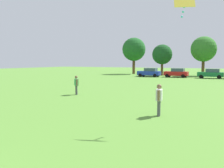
{
  "coord_description": "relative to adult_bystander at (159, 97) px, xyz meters",
  "views": [
    {
      "loc": [
        6.91,
        -1.58,
        3.01
      ],
      "look_at": [
        1.11,
        9.67,
        1.87
      ],
      "focal_mm": 40.56,
      "sensor_mm": 36.0,
      "label": 1
    }
  ],
  "objects": [
    {
      "name": "bystander_near_trees",
      "position": [
        -9.19,
        5.19,
        -0.03
      ],
      "size": [
        0.61,
        0.62,
        1.71
      ],
      "rotation": [
        0.0,
        0.0,
        5.47
      ],
      "color": "#4C4C51",
      "rests_on": "ground"
    },
    {
      "name": "tree_center",
      "position": [
        -3.23,
        41.57,
        4.4
      ],
      "size": [
        5.17,
        5.17,
        8.06
      ],
      "color": "brown",
      "rests_on": "ground"
    },
    {
      "name": "parked_car_green_2",
      "position": [
        -0.82,
        33.76,
        -0.19
      ],
      "size": [
        4.3,
        2.02,
        1.68
      ],
      "rotation": [
        0.0,
        0.0,
        3.14
      ],
      "color": "#196B38",
      "rests_on": "ground"
    },
    {
      "name": "tree_left",
      "position": [
        -11.04,
        38.68,
        3.34
      ],
      "size": [
        4.16,
        4.16,
        6.49
      ],
      "color": "brown",
      "rests_on": "ground"
    },
    {
      "name": "kite",
      "position": [
        1.46,
        -1.12,
        4.66
      ],
      "size": [
        1.03,
        0.72,
        1.04
      ],
      "color": "yellow"
    },
    {
      "name": "parked_car_red_1",
      "position": [
        -6.89,
        33.98,
        -0.19
      ],
      "size": [
        4.3,
        2.02,
        1.68
      ],
      "rotation": [
        0.0,
        0.0,
        3.14
      ],
      "color": "red",
      "rests_on": "ground"
    },
    {
      "name": "ground_plane",
      "position": [
        -2.91,
        18.18,
        -1.04
      ],
      "size": [
        160.0,
        160.0,
        0.0
      ],
      "primitive_type": "plane",
      "color": "#568C33"
    },
    {
      "name": "adult_bystander",
      "position": [
        0.0,
        0.0,
        0.0
      ],
      "size": [
        0.44,
        0.82,
        1.76
      ],
      "rotation": [
        0.0,
        0.0,
        4.93
      ],
      "color": "#4C4C51",
      "rests_on": "ground"
    },
    {
      "name": "parked_car_blue_0",
      "position": [
        -11.91,
        33.18,
        -0.19
      ],
      "size": [
        4.3,
        2.02,
        1.68
      ],
      "rotation": [
        0.0,
        0.0,
        3.14
      ],
      "color": "#1E38AD",
      "rests_on": "ground"
    },
    {
      "name": "tree_far_left",
      "position": [
        -18.79,
        41.96,
        4.68
      ],
      "size": [
        5.44,
        5.44,
        8.48
      ],
      "color": "brown",
      "rests_on": "ground"
    }
  ]
}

